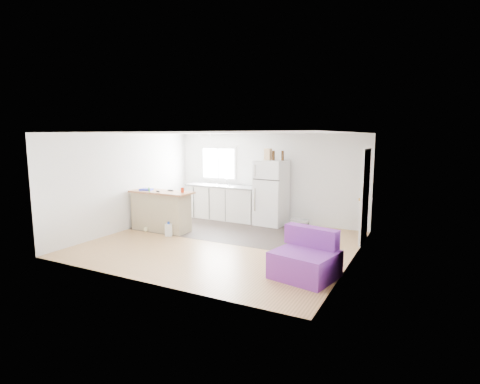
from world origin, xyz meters
name	(u,v)px	position (x,y,z in m)	size (l,w,h in m)	color
room	(222,189)	(0.00, 0.00, 1.20)	(5.51, 5.01, 2.41)	#9E7442
vinyl_zone	(222,227)	(-0.73, 1.25, 0.00)	(4.05, 2.50, 0.00)	#322925
window	(219,163)	(-1.55, 2.49, 1.55)	(1.18, 0.06, 0.98)	white
interior_door	(365,197)	(2.72, 1.55, 1.02)	(0.11, 0.92, 2.10)	white
ceiling_fixture	(204,135)	(-1.20, 1.20, 2.36)	(0.30, 0.30, 0.07)	white
kitchen_cabinets	(223,202)	(-1.23, 2.17, 0.49)	(2.17, 0.73, 1.25)	white
peninsula	(161,211)	(-1.92, 0.29, 0.50)	(1.62, 0.63, 0.99)	tan
refrigerator	(271,193)	(0.27, 2.13, 0.86)	(0.81, 0.78, 1.72)	white
cooler	(300,226)	(1.22, 1.67, 0.16)	(0.45, 0.33, 0.32)	#2B2B2D
purple_seat	(306,260)	(2.22, -1.06, 0.29)	(1.12, 1.08, 0.79)	purple
cleaner_jug	(169,230)	(-1.42, -0.06, 0.15)	(0.19, 0.17, 0.34)	white
mop	(148,222)	(-2.15, 0.06, 0.23)	(0.23, 0.31, 1.12)	green
red_cup	(182,190)	(-1.29, 0.34, 1.05)	(0.08, 0.08, 0.12)	#BB290B
blue_tray	(146,189)	(-2.34, 0.26, 1.01)	(0.30, 0.22, 0.04)	#1522C8
tool_a	(170,190)	(-1.72, 0.43, 1.01)	(0.14, 0.05, 0.03)	black
tool_b	(158,191)	(-1.89, 0.16, 1.01)	(0.10, 0.04, 0.03)	black
cardboard_box	(268,154)	(0.17, 2.10, 1.87)	(0.20, 0.10, 0.30)	tan
bottle_left	(274,156)	(0.36, 2.03, 1.84)	(0.07, 0.07, 0.25)	#361D09
bottle_right	(283,156)	(0.57, 2.11, 1.84)	(0.07, 0.07, 0.25)	#361D09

